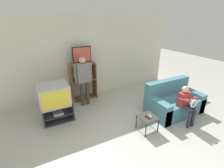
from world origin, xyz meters
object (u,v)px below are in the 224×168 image
object	(u,v)px
snack_table	(148,118)
remote_control_white	(150,116)
couch	(173,102)
television_main	(54,95)
remote_control_black	(147,117)
person_standing_adult	(84,77)
television_flat	(82,56)
tv_stand	(57,112)
media_shelf	(83,81)
person_seated_child	(186,102)

from	to	relation	value
snack_table	remote_control_white	distance (m)	0.09
couch	television_main	bearing A→B (deg)	159.24
remote_control_black	person_standing_adult	xyz separation A→B (m)	(-0.86, 1.90, 0.52)
television_flat	remote_control_black	xyz separation A→B (m)	(0.73, -2.32, -1.06)
person_standing_adult	television_flat	bearing A→B (deg)	73.13
remote_control_black	couch	xyz separation A→B (m)	(1.22, 0.36, -0.09)
tv_stand	person_standing_adult	xyz separation A→B (m)	(0.90, 0.42, 0.68)
tv_stand	couch	distance (m)	3.18
snack_table	person_standing_adult	distance (m)	2.15
television_flat	person_standing_adult	bearing A→B (deg)	-106.87
tv_stand	remote_control_white	bearing A→B (deg)	-38.48
remote_control_white	tv_stand	bearing A→B (deg)	157.69
media_shelf	person_seated_child	bearing A→B (deg)	-53.99
television_flat	remote_control_black	bearing A→B (deg)	-72.50
television_main	person_standing_adult	distance (m)	1.03
media_shelf	couch	bearing A→B (deg)	-45.28
person_standing_adult	couch	bearing A→B (deg)	-36.69
remote_control_white	snack_table	bearing A→B (deg)	-175.24
remote_control_white	couch	distance (m)	1.18
television_main	remote_control_white	world-z (taller)	television_main
person_seated_child	person_standing_adult	bearing A→B (deg)	133.11
remote_control_black	television_main	bearing A→B (deg)	134.01
tv_stand	person_standing_adult	size ratio (longest dim) A/B	0.51
media_shelf	remote_control_black	bearing A→B (deg)	-72.42
tv_stand	remote_control_black	size ratio (longest dim) A/B	5.30
television_flat	snack_table	bearing A→B (deg)	-71.56
tv_stand	television_main	xyz separation A→B (m)	(-0.03, 0.01, 0.50)
media_shelf	television_flat	world-z (taller)	television_flat
television_flat	couch	size ratio (longest dim) A/B	0.38
television_main	remote_control_black	xyz separation A→B (m)	(1.78, -1.50, -0.34)
snack_table	remote_control_white	size ratio (longest dim) A/B	2.84
television_main	media_shelf	world-z (taller)	media_shelf
television_main	television_flat	xyz separation A→B (m)	(1.05, 0.82, 0.73)
media_shelf	couch	size ratio (longest dim) A/B	0.80
television_main	remote_control_black	world-z (taller)	television_main
person_standing_adult	snack_table	bearing A→B (deg)	-64.68
tv_stand	television_main	size ratio (longest dim) A/B	1.06
snack_table	remote_control_black	world-z (taller)	remote_control_black
television_flat	remote_control_white	world-z (taller)	television_flat
media_shelf	person_seated_child	distance (m)	3.07
tv_stand	television_flat	world-z (taller)	television_flat
television_flat	remote_control_white	distance (m)	2.66
snack_table	person_seated_child	size ratio (longest dim) A/B	0.42
couch	person_standing_adult	bearing A→B (deg)	143.31
couch	person_seated_child	distance (m)	0.60
tv_stand	person_standing_adult	world-z (taller)	person_standing_adult
couch	person_seated_child	xyz separation A→B (m)	(-0.16, -0.50, 0.29)
snack_table	person_seated_child	bearing A→B (deg)	-9.74
media_shelf	remote_control_black	distance (m)	2.46
tv_stand	television_flat	xyz separation A→B (m)	(1.03, 0.83, 1.22)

